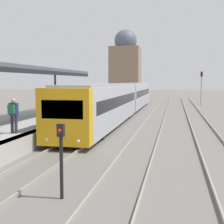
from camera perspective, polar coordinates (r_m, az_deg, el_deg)
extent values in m
cube|color=black|center=(15.17, -18.69, 7.35)|extent=(0.08, 26.90, 0.24)
cylinder|color=#47474C|center=(25.74, -10.33, 3.52)|extent=(0.16, 0.16, 3.11)
cylinder|color=#2D2D33|center=(15.49, -17.80, -2.18)|extent=(0.14, 0.14, 0.85)
cylinder|color=#2D2D33|center=(15.39, -17.15, -2.20)|extent=(0.14, 0.14, 0.85)
cube|color=navy|center=(15.36, -17.56, 0.49)|extent=(0.40, 0.22, 0.60)
sphere|color=tan|center=(15.33, -17.60, 2.00)|extent=(0.22, 0.22, 0.22)
cube|color=#236B47|center=(15.18, -17.92, 0.50)|extent=(0.30, 0.18, 0.40)
cube|color=gold|center=(14.92, -8.65, -0.90)|extent=(2.60, 0.70, 2.73)
cube|color=black|center=(14.58, -9.12, 0.45)|extent=(2.03, 0.04, 0.88)
sphere|color=#EFEACC|center=(15.05, -11.84, -5.01)|extent=(0.16, 0.16, 0.16)
sphere|color=#EFEACC|center=(14.51, -6.14, -5.32)|extent=(0.16, 0.16, 0.16)
cube|color=#A8ADB7|center=(22.90, -1.47, 1.41)|extent=(2.60, 15.99, 2.73)
cube|color=gray|center=(22.84, -1.48, 4.98)|extent=(2.29, 15.67, 0.12)
cube|color=black|center=(22.88, -1.47, 2.16)|extent=(2.62, 14.71, 0.71)
cylinder|color=black|center=(18.40, -8.46, -3.72)|extent=(0.12, 0.70, 0.70)
cylinder|color=black|center=(17.78, -1.73, -3.99)|extent=(0.12, 0.70, 0.70)
cylinder|color=black|center=(28.31, -1.29, -0.40)|extent=(0.12, 0.70, 0.70)
cylinder|color=black|center=(27.91, 3.14, -0.50)|extent=(0.12, 0.70, 0.70)
cube|color=#A8ADB7|center=(38.97, 3.91, 3.13)|extent=(2.60, 15.99, 2.73)
cube|color=gray|center=(38.94, 3.93, 5.23)|extent=(2.29, 15.67, 0.12)
cube|color=black|center=(38.96, 3.92, 3.57)|extent=(2.62, 14.71, 0.71)
cylinder|color=black|center=(34.11, 0.91, 0.62)|extent=(0.12, 0.70, 0.70)
cylinder|color=black|center=(33.77, 4.60, 0.56)|extent=(0.12, 0.70, 0.70)
cylinder|color=black|center=(44.33, 3.37, 1.77)|extent=(0.12, 0.70, 0.70)
cylinder|color=black|center=(44.08, 6.22, 1.72)|extent=(0.12, 0.70, 0.70)
cylinder|color=black|center=(9.01, -9.23, -10.05)|extent=(0.10, 0.10, 1.78)
cube|color=black|center=(8.78, -9.34, -3.30)|extent=(0.20, 0.14, 0.36)
sphere|color=red|center=(8.70, -9.55, -3.39)|extent=(0.11, 0.11, 0.11)
cylinder|color=gray|center=(45.30, 16.01, 4.16)|extent=(0.14, 0.14, 4.68)
cube|color=black|center=(45.30, 16.07, 6.68)|extent=(0.28, 0.20, 0.70)
sphere|color=red|center=(45.19, 16.09, 6.86)|extent=(0.14, 0.14, 0.14)
cube|color=#89705B|center=(61.23, 2.48, 7.14)|extent=(5.64, 5.64, 9.91)
sphere|color=#4C5666|center=(61.70, 2.50, 12.85)|extent=(4.34, 4.34, 4.34)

